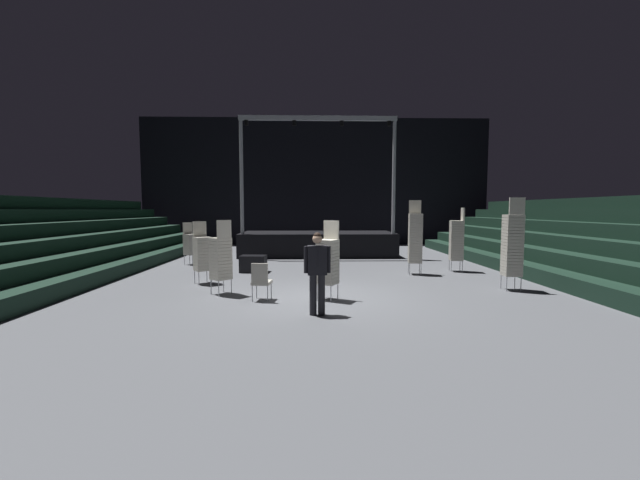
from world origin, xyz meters
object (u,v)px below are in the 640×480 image
object	(u,v)px
loose_chair_near_man	(261,279)
chair_stack_front_right	(415,237)
man_with_tie	(317,268)
chair_stack_rear_right	(328,260)
stage_riser	(318,242)
chair_stack_rear_left	(512,244)
equipment_road_case	(253,264)
chair_stack_front_left	(191,244)
chair_stack_mid_centre	(202,253)
chair_stack_mid_right	(457,240)
chair_stack_mid_left	(221,257)

from	to	relation	value
loose_chair_near_man	chair_stack_front_right	bearing A→B (deg)	45.39
man_with_tie	chair_stack_rear_right	bearing A→B (deg)	-104.42
stage_riser	loose_chair_near_man	xyz separation A→B (m)	(-1.55, -9.47, -0.12)
chair_stack_rear_left	loose_chair_near_man	bearing A→B (deg)	-166.00
chair_stack_front_right	equipment_road_case	xyz separation A→B (m)	(-5.66, 0.60, -0.98)
chair_stack_front_left	chair_stack_rear_left	bearing A→B (deg)	103.00
chair_stack_rear_right	equipment_road_case	size ratio (longest dim) A/B	2.18
chair_stack_front_left	stage_riser	bearing A→B (deg)	160.71
chair_stack_mid_centre	chair_stack_rear_left	distance (m)	8.91
chair_stack_front_left	chair_stack_rear_left	size ratio (longest dim) A/B	0.67
chair_stack_front_right	loose_chair_near_man	xyz separation A→B (m)	(-4.81, -3.75, -0.75)
chair_stack_mid_right	chair_stack_rear_right	world-z (taller)	chair_stack_mid_right
chair_stack_front_left	chair_stack_rear_right	world-z (taller)	chair_stack_rear_right
chair_stack_front_left	chair_stack_front_right	world-z (taller)	chair_stack_front_right
stage_riser	chair_stack_front_right	xyz separation A→B (m)	(3.26, -5.71, 0.62)
chair_stack_mid_centre	loose_chair_near_man	xyz separation A→B (m)	(2.05, -2.24, -0.41)
equipment_road_case	loose_chair_near_man	xyz separation A→B (m)	(0.85, -4.36, 0.23)
stage_riser	chair_stack_rear_left	distance (m)	9.89
man_with_tie	chair_stack_mid_left	world-z (taller)	chair_stack_mid_left
chair_stack_front_right	loose_chair_near_man	distance (m)	6.15
stage_riser	equipment_road_case	bearing A→B (deg)	-115.13
equipment_road_case	chair_stack_front_left	bearing A→B (deg)	145.47
stage_riser	chair_stack_mid_centre	size ratio (longest dim) A/B	3.94
chair_stack_mid_right	chair_stack_mid_centre	world-z (taller)	chair_stack_mid_right
stage_riser	chair_stack_front_right	bearing A→B (deg)	-60.28
equipment_road_case	chair_stack_front_right	bearing A→B (deg)	-6.10
chair_stack_mid_left	chair_stack_rear_right	world-z (taller)	same
man_with_tie	chair_stack_mid_centre	distance (m)	4.91
chair_stack_mid_right	chair_stack_mid_left	bearing A→B (deg)	124.58
man_with_tie	chair_stack_mid_left	size ratio (longest dim) A/B	0.90
equipment_road_case	loose_chair_near_man	world-z (taller)	loose_chair_near_man
chair_stack_front_left	chair_stack_front_right	size ratio (longest dim) A/B	0.67
chair_stack_front_right	chair_stack_front_left	bearing A→B (deg)	-8.57
equipment_road_case	chair_stack_mid_centre	bearing A→B (deg)	-119.63
chair_stack_rear_right	equipment_road_case	world-z (taller)	chair_stack_rear_right
chair_stack_rear_left	chair_stack_rear_right	bearing A→B (deg)	-163.99
stage_riser	chair_stack_front_left	xyz separation A→B (m)	(-5.22, -3.16, 0.20)
man_with_tie	chair_stack_mid_left	xyz separation A→B (m)	(-2.50, 2.04, -0.02)
chair_stack_mid_centre	stage_riser	bearing A→B (deg)	-151.85
chair_stack_mid_left	chair_stack_rear_left	bearing A→B (deg)	-42.39
chair_stack_mid_centre	chair_stack_rear_left	size ratio (longest dim) A/B	0.73
chair_stack_mid_centre	loose_chair_near_man	bearing A→B (deg)	97.09
chair_stack_front_left	equipment_road_case	xyz separation A→B (m)	(2.83, -1.94, -0.56)
chair_stack_rear_left	equipment_road_case	bearing A→B (deg)	161.65
man_with_tie	chair_stack_front_right	distance (m)	6.12
chair_stack_front_left	chair_stack_mid_right	distance (m)	10.34
chair_stack_front_right	chair_stack_mid_centre	distance (m)	7.04
chair_stack_mid_left	loose_chair_near_man	size ratio (longest dim) A/B	2.08
chair_stack_front_right	chair_stack_mid_centre	size ratio (longest dim) A/B	1.36
chair_stack_rear_left	man_with_tie	bearing A→B (deg)	-151.46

